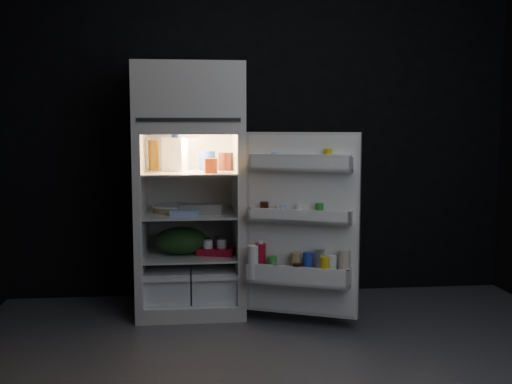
{
  "coord_description": "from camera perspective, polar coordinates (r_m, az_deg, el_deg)",
  "views": [
    {
      "loc": [
        -0.54,
        -3.04,
        1.35
      ],
      "look_at": [
        -0.11,
        1.0,
        0.9
      ],
      "focal_mm": 42.0,
      "sensor_mm": 36.0,
      "label": 1
    }
  ],
  "objects": [
    {
      "name": "floor",
      "position": [
        3.37,
        3.89,
        -17.29
      ],
      "size": [
        4.0,
        3.4,
        0.0
      ],
      "primitive_type": "cube",
      "color": "#545459",
      "rests_on": "ground"
    },
    {
      "name": "small_carton",
      "position": [
        4.15,
        -4.39,
        2.51
      ],
      "size": [
        0.1,
        0.08,
        0.1
      ],
      "primitive_type": "cube",
      "rotation": [
        0.0,
        0.0,
        0.21
      ],
      "color": "#D84B19",
      "rests_on": "refrigerator"
    },
    {
      "name": "wall_back",
      "position": [
        4.77,
        0.48,
        6.31
      ],
      "size": [
        4.0,
        0.0,
        2.7
      ],
      "primitive_type": "cube",
      "color": "black",
      "rests_on": "ground"
    },
    {
      "name": "fridge_door",
      "position": [
        3.96,
        4.29,
        -3.46
      ],
      "size": [
        0.74,
        0.46,
        1.22
      ],
      "color": "silver",
      "rests_on": "ground"
    },
    {
      "name": "milk_jug",
      "position": [
        4.35,
        -7.71,
        3.57
      ],
      "size": [
        0.19,
        0.19,
        0.24
      ],
      "primitive_type": "cube",
      "rotation": [
        0.0,
        0.0,
        -0.3
      ],
      "color": "white",
      "rests_on": "refrigerator"
    },
    {
      "name": "small_can_red",
      "position": [
        4.53,
        -4.79,
        -4.9
      ],
      "size": [
        0.09,
        0.09,
        0.09
      ],
      "primitive_type": "cylinder",
      "rotation": [
        0.0,
        0.0,
        0.35
      ],
      "color": "maroon",
      "rests_on": "refrigerator"
    },
    {
      "name": "pie",
      "position": [
        4.41,
        -7.89,
        -1.62
      ],
      "size": [
        0.31,
        0.31,
        0.04
      ],
      "primitive_type": "cylinder",
      "rotation": [
        0.0,
        0.0,
        0.04
      ],
      "color": "tan",
      "rests_on": "refrigerator"
    },
    {
      "name": "flat_package",
      "position": [
        4.2,
        -6.84,
        -2.0
      ],
      "size": [
        0.21,
        0.14,
        0.04
      ],
      "primitive_type": "cube",
      "rotation": [
        0.0,
        0.0,
        -0.25
      ],
      "color": "#91ACE0",
      "rests_on": "refrigerator"
    },
    {
      "name": "amber_bottle",
      "position": [
        4.48,
        -9.68,
        3.49
      ],
      "size": [
        0.11,
        0.11,
        0.22
      ],
      "primitive_type": "cylinder",
      "rotation": [
        0.0,
        0.0,
        0.35
      ],
      "color": "orange",
      "rests_on": "refrigerator"
    },
    {
      "name": "wrapped_pkg",
      "position": [
        4.48,
        -3.83,
        -1.38
      ],
      "size": [
        0.14,
        0.13,
        0.05
      ],
      "primitive_type": "cube",
      "rotation": [
        0.0,
        0.0,
        -0.19
      ],
      "color": "beige",
      "rests_on": "refrigerator"
    },
    {
      "name": "jam_jar",
      "position": [
        4.38,
        -2.91,
        2.91
      ],
      "size": [
        0.13,
        0.13,
        0.13
      ],
      "primitive_type": "cylinder",
      "rotation": [
        0.0,
        0.0,
        -0.3
      ],
      "color": "black",
      "rests_on": "refrigerator"
    },
    {
      "name": "wall_front",
      "position": [
        1.45,
        16.02,
        6.1
      ],
      "size": [
        4.0,
        0.0,
        2.7
      ],
      "primitive_type": "cube",
      "color": "black",
      "rests_on": "ground"
    },
    {
      "name": "refrigerator",
      "position": [
        4.38,
        -6.31,
        1.11
      ],
      "size": [
        0.76,
        0.71,
        1.78
      ],
      "color": "silver",
      "rests_on": "ground"
    },
    {
      "name": "produce_bag",
      "position": [
        4.38,
        -7.11,
        -4.6
      ],
      "size": [
        0.46,
        0.42,
        0.2
      ],
      "primitive_type": "ellipsoid",
      "rotation": [
        0.0,
        0.0,
        -0.34
      ],
      "color": "#193815",
      "rests_on": "refrigerator"
    },
    {
      "name": "mayo_jar",
      "position": [
        4.42,
        -4.67,
        3.0
      ],
      "size": [
        0.12,
        0.12,
        0.14
      ],
      "primitive_type": "cylinder",
      "rotation": [
        0.0,
        0.0,
        0.06
      ],
      "color": "#2037AE",
      "rests_on": "refrigerator"
    },
    {
      "name": "yogurt_tray",
      "position": [
        4.34,
        -3.82,
        -5.66
      ],
      "size": [
        0.29,
        0.21,
        0.05
      ],
      "primitive_type": "cube",
      "rotation": [
        0.0,
        0.0,
        -0.29
      ],
      "color": "maroon",
      "rests_on": "refrigerator"
    },
    {
      "name": "egg_carton",
      "position": [
        4.28,
        -5.31,
        -1.63
      ],
      "size": [
        0.3,
        0.13,
        0.07
      ],
      "primitive_type": "cube",
      "rotation": [
        0.0,
        0.0,
        -0.06
      ],
      "color": "gray",
      "rests_on": "refrigerator"
    },
    {
      "name": "small_can_silver",
      "position": [
        4.58,
        -3.5,
        -4.76
      ],
      "size": [
        0.08,
        0.08,
        0.09
      ],
      "primitive_type": "cylinder",
      "rotation": [
        0.0,
        0.0,
        -0.3
      ],
      "color": "silver",
      "rests_on": "refrigerator"
    }
  ]
}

